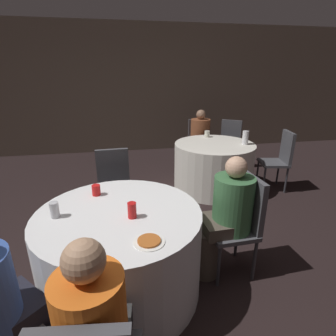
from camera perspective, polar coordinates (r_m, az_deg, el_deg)
name	(u,v)px	position (r m, az deg, el deg)	size (l,w,h in m)	color
ground_plane	(131,278)	(2.63, -8.15, -22.55)	(16.00, 16.00, 0.00)	black
wall_back	(118,90)	(6.23, -10.80, 16.28)	(16.00, 0.06, 2.80)	#7A6B5B
table_near	(121,252)	(2.32, -10.12, -17.47)	(1.31, 1.31, 0.74)	white
table_far	(213,166)	(4.22, 9.84, 0.37)	(1.24, 1.24, 0.74)	white
chair_near_north	(114,182)	(3.16, -11.66, -3.03)	(0.42, 0.42, 0.93)	#47474C
chair_near_east	(241,217)	(2.47, 15.68, -10.31)	(0.42, 0.42, 0.93)	#47474C
chair_far_northeast	(230,141)	(5.13, 13.25, 5.78)	(0.56, 0.56, 0.93)	#47474C
chair_far_east	(280,156)	(4.45, 23.28, 2.48)	(0.47, 0.47, 0.93)	#47474C
chair_far_north	(199,140)	(5.12, 6.69, 6.15)	(0.42, 0.43, 0.93)	#47474C
person_orange_shirt	(99,336)	(1.53, -14.81, -31.80)	(0.33, 0.49, 1.17)	#282828
person_floral_shirt	(201,140)	(4.96, 7.14, 6.06)	(0.37, 0.52, 1.14)	black
person_green_jacket	(224,217)	(2.39, 12.18, -10.43)	(0.51, 0.35, 1.13)	#4C4238
pizza_plate_near	(149,241)	(1.75, -4.14, -15.59)	(0.21, 0.21, 0.02)	white
soda_can_silver	(55,210)	(2.16, -23.46, -8.35)	(0.07, 0.07, 0.12)	silver
soda_can_red	(132,210)	(2.00, -7.83, -9.10)	(0.07, 0.07, 0.12)	red
cup_near	(96,190)	(2.42, -15.36, -4.67)	(0.07, 0.07, 0.09)	red
bottle_far	(245,138)	(4.15, 16.49, 6.34)	(0.09, 0.09, 0.21)	white
cup_far	(207,134)	(4.51, 8.51, 7.34)	(0.09, 0.09, 0.11)	silver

